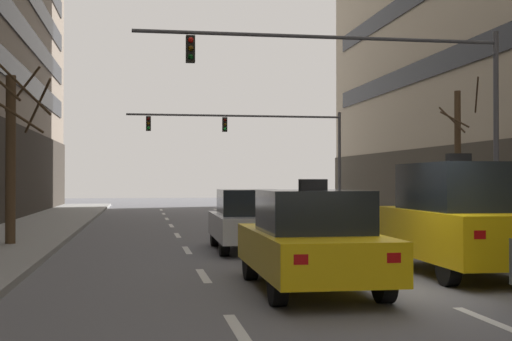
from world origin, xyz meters
TOP-DOWN VIEW (x-y plane):
  - ground_plane at (0.00, 0.00)m, footprint 120.00×120.00m
  - lane_stripe_l1_s3 at (-3.37, -3.00)m, footprint 0.16×2.00m
  - lane_stripe_l1_s4 at (-3.37, 2.00)m, footprint 0.16×2.00m
  - lane_stripe_l1_s5 at (-3.37, 7.00)m, footprint 0.16×2.00m
  - lane_stripe_l1_s6 at (-3.37, 12.00)m, footprint 0.16×2.00m
  - lane_stripe_l1_s7 at (-3.37, 17.00)m, footprint 0.16×2.00m
  - lane_stripe_l1_s8 at (-3.37, 22.00)m, footprint 0.16×2.00m
  - lane_stripe_l1_s9 at (-3.37, 27.00)m, footprint 0.16×2.00m
  - lane_stripe_l1_s10 at (-3.37, 32.00)m, footprint 0.16×2.00m
  - lane_stripe_l2_s3 at (0.00, -3.00)m, footprint 0.16×2.00m
  - lane_stripe_l2_s4 at (0.00, 2.00)m, footprint 0.16×2.00m
  - lane_stripe_l2_s5 at (0.00, 7.00)m, footprint 0.16×2.00m
  - lane_stripe_l2_s6 at (0.00, 12.00)m, footprint 0.16×2.00m
  - lane_stripe_l2_s7 at (0.00, 17.00)m, footprint 0.16×2.00m
  - lane_stripe_l2_s8 at (0.00, 22.00)m, footprint 0.16×2.00m
  - lane_stripe_l2_s9 at (0.00, 27.00)m, footprint 0.16×2.00m
  - lane_stripe_l2_s10 at (0.00, 32.00)m, footprint 0.16×2.00m
  - lane_stripe_l3_s5 at (3.37, 7.00)m, footprint 0.16×2.00m
  - lane_stripe_l3_s6 at (3.37, 12.00)m, footprint 0.16×2.00m
  - lane_stripe_l3_s7 at (3.37, 17.00)m, footprint 0.16×2.00m
  - lane_stripe_l3_s8 at (3.37, 22.00)m, footprint 0.16×2.00m
  - lane_stripe_l3_s9 at (3.37, 27.00)m, footprint 0.16×2.00m
  - lane_stripe_l3_s10 at (3.37, 32.00)m, footprint 0.16×2.00m
  - taxi_driving_0 at (-1.73, -0.11)m, footprint 1.93×4.55m
  - car_driving_1 at (-1.77, 6.63)m, footprint 1.88×4.34m
  - taxi_driving_2 at (1.63, 1.35)m, footprint 2.00×4.60m
  - traffic_signal_0 at (3.31, 10.11)m, footprint 12.12×0.35m
  - traffic_signal_1 at (2.37, 28.87)m, footprint 12.68×0.35m
  - street_tree_0 at (8.09, 14.98)m, footprint 1.84×1.45m
  - street_tree_1 at (-8.05, 8.18)m, footprint 1.69×2.23m

SIDE VIEW (x-z plane):
  - ground_plane at x=0.00m, z-range 0.00..0.00m
  - lane_stripe_l1_s3 at x=-3.37m, z-range 0.00..0.01m
  - lane_stripe_l1_s4 at x=-3.37m, z-range 0.00..0.01m
  - lane_stripe_l1_s5 at x=-3.37m, z-range 0.00..0.01m
  - lane_stripe_l1_s6 at x=-3.37m, z-range 0.00..0.01m
  - lane_stripe_l1_s7 at x=-3.37m, z-range 0.00..0.01m
  - lane_stripe_l1_s8 at x=-3.37m, z-range 0.00..0.01m
  - lane_stripe_l1_s9 at x=-3.37m, z-range 0.00..0.01m
  - lane_stripe_l1_s10 at x=-3.37m, z-range 0.00..0.01m
  - lane_stripe_l2_s3 at x=0.00m, z-range 0.00..0.01m
  - lane_stripe_l2_s4 at x=0.00m, z-range 0.00..0.01m
  - lane_stripe_l2_s5 at x=0.00m, z-range 0.00..0.01m
  - lane_stripe_l2_s6 at x=0.00m, z-range 0.00..0.01m
  - lane_stripe_l2_s7 at x=0.00m, z-range 0.00..0.01m
  - lane_stripe_l2_s8 at x=0.00m, z-range 0.00..0.01m
  - lane_stripe_l2_s9 at x=0.00m, z-range 0.00..0.01m
  - lane_stripe_l2_s10 at x=0.00m, z-range 0.00..0.01m
  - lane_stripe_l3_s5 at x=3.37m, z-range 0.00..0.01m
  - lane_stripe_l3_s6 at x=3.37m, z-range 0.00..0.01m
  - lane_stripe_l3_s7 at x=3.37m, z-range 0.00..0.01m
  - lane_stripe_l3_s8 at x=3.37m, z-range 0.00..0.01m
  - lane_stripe_l3_s9 at x=3.37m, z-range 0.00..0.01m
  - lane_stripe_l3_s10 at x=3.37m, z-range 0.00..0.01m
  - car_driving_1 at x=-1.77m, z-range -0.01..1.61m
  - taxi_driving_0 at x=-1.73m, z-range -0.10..1.78m
  - taxi_driving_2 at x=1.63m, z-range -0.10..2.30m
  - street_tree_1 at x=-8.05m, z-range 0.16..5.07m
  - street_tree_0 at x=8.09m, z-range 0.03..5.83m
  - traffic_signal_1 at x=2.37m, z-range 1.63..7.41m
  - traffic_signal_0 at x=3.31m, z-range 1.63..8.34m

